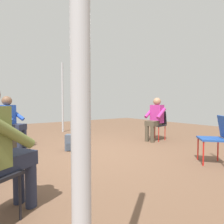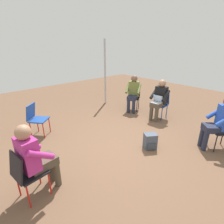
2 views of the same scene
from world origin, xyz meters
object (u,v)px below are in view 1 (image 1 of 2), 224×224
object	(u,v)px
chair_northeast	(5,128)
backpack_near_laptop_user	(72,143)
chair_southwest	(216,136)
person_in_blue	(11,119)
person_in_magenta	(155,117)
chair_south	(158,123)

from	to	relation	value
chair_northeast	backpack_near_laptop_user	xyz separation A→B (m)	(-1.10, -1.21, -0.34)
chair_northeast	backpack_near_laptop_user	bearing A→B (deg)	91.07
chair_southwest	person_in_blue	bearing A→B (deg)	88.08
person_in_blue	person_in_magenta	world-z (taller)	same
chair_south	person_in_magenta	size ratio (longest dim) A/B	0.69
chair_southwest	chair_northeast	bearing A→B (deg)	88.34
chair_northeast	backpack_near_laptop_user	distance (m)	1.67
chair_south	backpack_near_laptop_user	bearing A→B (deg)	73.88
chair_southwest	chair_south	xyz separation A→B (m)	(1.95, -0.85, 0.00)
person_in_magenta	chair_southwest	bearing A→B (deg)	153.19
chair_south	person_in_magenta	xyz separation A→B (m)	(-0.02, 0.17, 0.20)
backpack_near_laptop_user	chair_southwest	bearing A→B (deg)	-144.47
chair_south	chair_southwest	bearing A→B (deg)	149.18
chair_northeast	person_in_magenta	distance (m)	3.89
chair_southwest	backpack_near_laptop_user	distance (m)	2.90
chair_south	chair_northeast	distance (m)	4.03
chair_southwest	chair_south	world-z (taller)	same
chair_south	backpack_near_laptop_user	xyz separation A→B (m)	(0.40, 2.53, -0.34)
chair_northeast	backpack_near_laptop_user	world-z (taller)	chair_northeast
person_in_magenta	backpack_near_laptop_user	size ratio (longest dim) A/B	3.44
chair_northeast	backpack_near_laptop_user	size ratio (longest dim) A/B	2.36
backpack_near_laptop_user	chair_northeast	bearing A→B (deg)	47.66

